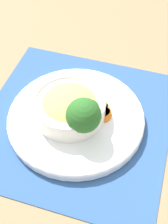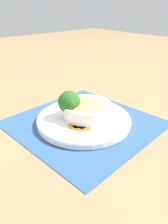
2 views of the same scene
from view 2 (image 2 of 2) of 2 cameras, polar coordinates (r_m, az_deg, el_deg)
name	(u,v)px [view 2 (image 2 of 2)]	position (r m, az deg, el deg)	size (l,w,h in m)	color
ground_plane	(84,123)	(0.72, -0.06, -2.96)	(4.00, 4.00, 0.00)	#8C704C
placemat	(84,123)	(0.72, -0.06, -2.83)	(0.45, 0.44, 0.00)	#2D5184
plate	(84,119)	(0.71, -0.07, -1.89)	(0.30, 0.30, 0.02)	white
bowl	(88,109)	(0.70, 0.95, 0.76)	(0.16, 0.16, 0.06)	silver
broccoli_floret	(69,102)	(0.69, -3.83, 2.55)	(0.07, 0.07, 0.09)	#84AD5B
carrot_slice_near	(76,125)	(0.66, -2.13, -3.48)	(0.05, 0.05, 0.01)	orange
carrot_slice_middle	(80,126)	(0.66, -1.05, -3.66)	(0.05, 0.05, 0.01)	orange
carrot_slice_far	(84,126)	(0.66, 0.09, -3.71)	(0.05, 0.05, 0.01)	orange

